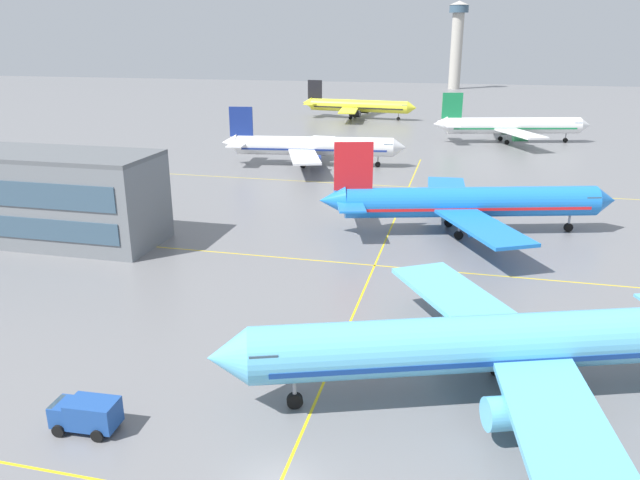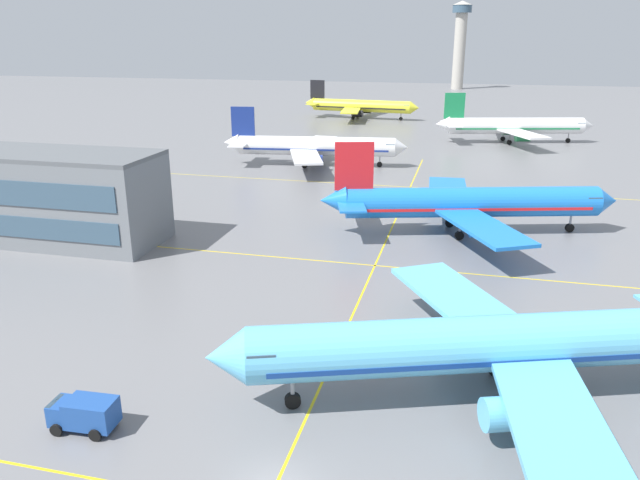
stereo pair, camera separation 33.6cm
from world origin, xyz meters
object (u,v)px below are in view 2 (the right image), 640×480
at_px(airliner_third_row, 313,146).
at_px(airliner_far_right_stand, 360,106).
at_px(airliner_far_left_stand, 513,126).
at_px(service_truck_red_van, 84,413).
at_px(airliner_second_row, 468,203).
at_px(airliner_front_gate, 493,344).
at_px(control_tower, 460,39).

bearing_deg(airliner_third_row, airliner_far_right_stand, 93.17).
xyz_separation_m(airliner_far_left_stand, service_truck_red_van, (-31.31, -118.01, -2.65)).
distance_m(airliner_second_row, service_truck_red_van, 51.75).
relative_size(airliner_front_gate, service_truck_red_van, 8.63).
xyz_separation_m(airliner_second_row, airliner_far_right_stand, (-32.55, 104.92, -0.24)).
distance_m(airliner_far_left_stand, airliner_far_right_stand, 53.38).
bearing_deg(airliner_far_left_stand, airliner_far_right_stand, 141.10).
height_order(airliner_second_row, airliner_far_left_stand, airliner_second_row).
xyz_separation_m(airliner_far_right_stand, control_tower, (24.37, 113.74, 18.22)).
bearing_deg(control_tower, airliner_second_row, -87.86).
distance_m(service_truck_red_van, control_tower, 266.45).
bearing_deg(control_tower, airliner_third_row, -96.39).
xyz_separation_m(airliner_far_left_stand, airliner_far_right_stand, (-41.54, 33.52, -0.15)).
relative_size(airliner_far_right_stand, control_tower, 0.92).
relative_size(airliner_second_row, airliner_far_left_stand, 1.02).
xyz_separation_m(airliner_second_row, service_truck_red_van, (-22.32, -46.61, -2.74)).
bearing_deg(airliner_far_left_stand, airliner_second_row, -97.18).
relative_size(airliner_second_row, control_tower, 0.96).
bearing_deg(airliner_second_row, control_tower, 92.14).
relative_size(airliner_third_row, control_tower, 0.92).
bearing_deg(service_truck_red_van, airliner_second_row, 64.41).
bearing_deg(service_truck_red_van, airliner_far_left_stand, 75.14).
xyz_separation_m(airliner_third_row, service_truck_red_van, (6.38, -82.06, -2.52)).
bearing_deg(control_tower, airliner_front_gate, -87.66).
distance_m(airliner_third_row, service_truck_red_van, 82.35).
distance_m(airliner_far_left_stand, control_tower, 149.35).
distance_m(airliner_front_gate, airliner_far_right_stand, 145.90).
distance_m(airliner_third_row, airliner_far_left_stand, 52.09).
bearing_deg(airliner_far_left_stand, control_tower, 96.65).
height_order(airliner_far_left_stand, airliner_far_right_stand, airliner_far_left_stand).
relative_size(airliner_third_row, airliner_far_right_stand, 1.00).
bearing_deg(airliner_third_row, control_tower, 83.61).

